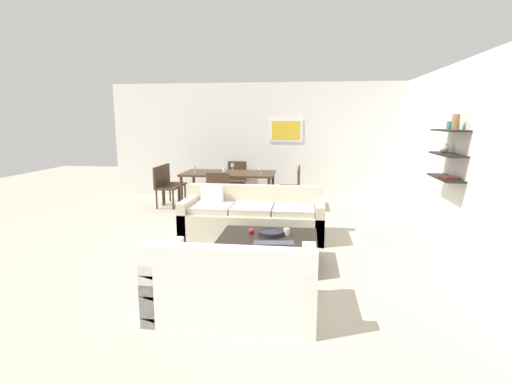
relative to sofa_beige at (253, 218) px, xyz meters
The scene contains 20 objects.
ground_plane 0.45m from the sofa_beige, 83.23° to the right, with size 18.00×18.00×0.00m, color #BCB29E.
back_wall_unit 3.38m from the sofa_beige, 83.93° to the left, with size 8.40×0.09×2.70m.
right_wall_shelf_unit 3.25m from the sofa_beige, ahead, with size 0.34×8.20×2.70m.
sofa_beige is the anchor object (origin of this frame).
loveseat_white 2.56m from the sofa_beige, 85.94° to the right, with size 1.57×0.90×0.78m.
coffee_table 1.29m from the sofa_beige, 73.16° to the right, with size 1.25×0.91×0.38m.
decorative_bowl 1.26m from the sofa_beige, 71.05° to the right, with size 0.33×0.33×0.06m.
candle_jar 1.30m from the sofa_beige, 62.16° to the right, with size 0.08×0.08×0.09m, color silver.
apple_on_coffee_table 1.16m from the sofa_beige, 82.94° to the right, with size 0.07×0.07×0.07m, color red.
dining_table 2.23m from the sofa_beige, 111.38° to the left, with size 1.93×1.01×0.75m.
dining_chair_left_near 2.84m from the sofa_beige, 140.10° to the left, with size 0.44×0.44×0.88m.
dining_chair_right_near 1.92m from the sofa_beige, 72.49° to the left, with size 0.44×0.44×0.88m.
dining_chair_head 3.07m from the sofa_beige, 105.15° to the left, with size 0.44×0.44×0.88m.
dining_chair_left_far 3.15m from the sofa_beige, 133.75° to the left, with size 0.44×0.44×0.88m.
dining_chair_foot 1.40m from the sofa_beige, 125.21° to the left, with size 0.44×0.44×0.88m.
dining_chair_right_far 2.35m from the sofa_beige, 75.82° to the left, with size 0.44×0.44×0.88m.
wine_glass_right_near 2.00m from the sofa_beige, 92.76° to the left, with size 0.07×0.07×0.16m.
wine_glass_head 2.67m from the sofa_beige, 107.83° to the left, with size 0.07×0.07×0.14m.
wine_glass_left_near 2.50m from the sofa_beige, 128.15° to the left, with size 0.07×0.07×0.16m.
wine_glass_foot 1.88m from the sofa_beige, 116.56° to the left, with size 0.07×0.07×0.16m.
Camera 1 is at (0.80, -5.69, 1.85)m, focal length 27.34 mm.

